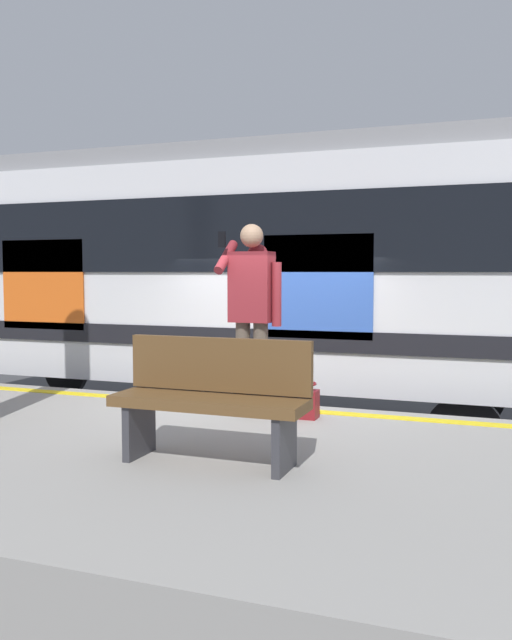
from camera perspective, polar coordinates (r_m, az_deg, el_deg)
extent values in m
plane|color=#3D3D3F|center=(7.52, 0.01, -14.07)|extent=(24.26, 24.26, 0.00)
cube|color=gray|center=(5.58, -7.69, -15.49)|extent=(14.33, 4.13, 0.96)
cube|color=yellow|center=(7.00, -0.86, -7.31)|extent=(14.04, 0.16, 0.01)
cube|color=slate|center=(8.74, 3.19, -10.92)|extent=(18.63, 0.08, 0.16)
cube|color=slate|center=(10.08, 5.64, -8.90)|extent=(18.63, 0.08, 0.16)
cube|color=silver|center=(9.59, -3.25, 3.90)|extent=(10.62, 2.90, 2.73)
cube|color=gray|center=(9.70, -3.29, 12.70)|extent=(10.41, 2.67, 0.24)
cube|color=black|center=(8.28, -7.37, 7.15)|extent=(10.09, 0.03, 0.90)
cube|color=black|center=(8.31, -7.29, -1.33)|extent=(10.09, 0.03, 0.24)
cube|color=#3359B2|center=(7.58, 5.19, 2.81)|extent=(1.26, 0.02, 1.17)
cube|color=#D85919|center=(9.28, -17.57, 2.87)|extent=(1.26, 0.02, 1.17)
cylinder|color=black|center=(12.46, -15.74, -4.20)|extent=(0.84, 0.12, 0.84)
cylinder|color=black|center=(7.84, 17.19, -9.11)|extent=(0.84, 0.12, 0.84)
cylinder|color=black|center=(10.11, 17.94, -6.16)|extent=(0.84, 0.12, 0.84)
cylinder|color=brown|center=(6.44, 0.39, -4.24)|extent=(0.14, 0.14, 0.91)
cylinder|color=brown|center=(6.50, -1.10, -4.16)|extent=(0.14, 0.14, 0.91)
cube|color=maroon|center=(6.40, -0.36, 2.80)|extent=(0.40, 0.24, 0.67)
sphere|color=maroon|center=(6.55, 0.13, 5.57)|extent=(0.20, 0.20, 0.20)
sphere|color=tan|center=(6.41, -0.36, 7.13)|extent=(0.22, 0.22, 0.22)
cylinder|color=maroon|center=(6.32, 1.76, 2.18)|extent=(0.09, 0.09, 0.60)
cylinder|color=maroon|center=(6.41, -2.55, 5.33)|extent=(0.09, 0.42, 0.33)
cube|color=black|center=(6.33, -2.91, 6.80)|extent=(0.07, 0.02, 0.15)
cube|color=maroon|center=(6.48, 3.89, -7.08)|extent=(0.30, 0.18, 0.27)
torus|color=maroon|center=(6.44, 3.90, -5.38)|extent=(0.28, 0.28, 0.02)
cube|color=brown|center=(4.91, -4.01, -6.94)|extent=(1.44, 0.44, 0.08)
cube|color=brown|center=(5.04, -3.13, -3.77)|extent=(1.44, 0.06, 0.40)
cube|color=#333338|center=(4.76, 2.42, -10.08)|extent=(0.06, 0.40, 0.45)
cube|color=#333338|center=(5.22, -9.83, -8.86)|extent=(0.06, 0.40, 0.45)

